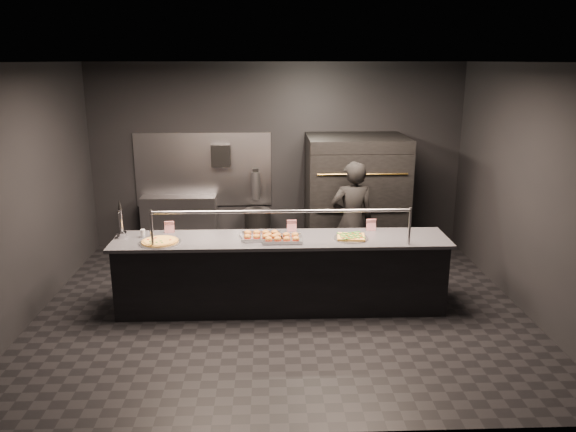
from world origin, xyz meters
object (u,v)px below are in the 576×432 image
(service_counter, at_px, (281,273))
(worker, at_px, (352,221))
(towel_dispenser, at_px, (221,155))
(square_pizza, at_px, (351,237))
(beer_tap, at_px, (121,227))
(trash_bin, at_px, (258,230))
(pizza_oven, at_px, (355,197))
(prep_shelf, at_px, (180,223))
(round_pizza, at_px, (160,242))
(slider_tray_a, at_px, (261,236))
(slider_tray_b, at_px, (282,238))
(fire_extinguisher, at_px, (256,185))

(service_counter, relative_size, worker, 2.42)
(towel_dispenser, bearing_deg, square_pizza, -54.42)
(beer_tap, xyz_separation_m, trash_bin, (1.62, 2.11, -0.71))
(service_counter, distance_m, towel_dispenser, 2.78)
(pizza_oven, xyz_separation_m, prep_shelf, (-2.80, 0.42, -0.52))
(round_pizza, bearing_deg, worker, 24.20)
(towel_dispenser, height_order, trash_bin, towel_dispenser)
(prep_shelf, bearing_deg, round_pizza, -86.50)
(service_counter, distance_m, slider_tray_a, 0.54)
(service_counter, xyz_separation_m, pizza_oven, (1.20, 1.90, 0.50))
(towel_dispenser, xyz_separation_m, square_pizza, (1.75, -2.45, -0.61))
(round_pizza, xyz_separation_m, slider_tray_a, (1.21, 0.14, 0.01))
(service_counter, height_order, towel_dispenser, towel_dispenser)
(square_pizza, height_order, trash_bin, square_pizza)
(pizza_oven, relative_size, slider_tray_b, 4.02)
(fire_extinguisher, relative_size, slider_tray_a, 0.92)
(round_pizza, bearing_deg, fire_extinguisher, 66.50)
(prep_shelf, height_order, slider_tray_b, slider_tray_b)
(slider_tray_a, bearing_deg, fire_extinguisher, 92.53)
(pizza_oven, distance_m, beer_tap, 3.64)
(prep_shelf, bearing_deg, square_pizza, -44.13)
(trash_bin, height_order, worker, worker)
(pizza_oven, distance_m, round_pizza, 3.34)
(round_pizza, relative_size, square_pizza, 1.19)
(round_pizza, height_order, slider_tray_a, slider_tray_a)
(towel_dispenser, height_order, slider_tray_a, towel_dispenser)
(fire_extinguisher, distance_m, round_pizza, 2.76)
(service_counter, relative_size, pizza_oven, 2.15)
(fire_extinguisher, height_order, worker, worker)
(pizza_oven, xyz_separation_m, square_pizza, (-0.35, -1.96, -0.03))
(beer_tap, height_order, slider_tray_b, beer_tap)
(fire_extinguisher, xyz_separation_m, worker, (1.37, -1.42, -0.21))
(round_pizza, bearing_deg, beer_tap, 156.78)
(fire_extinguisher, height_order, slider_tray_b, fire_extinguisher)
(trash_bin, bearing_deg, slider_tray_a, -87.85)
(towel_dispenser, xyz_separation_m, beer_tap, (-1.05, -2.31, -0.49))
(pizza_oven, relative_size, square_pizza, 4.55)
(round_pizza, xyz_separation_m, worker, (2.47, 1.11, -0.09))
(beer_tap, xyz_separation_m, slider_tray_b, (1.96, -0.18, -0.11))
(service_counter, height_order, round_pizza, service_counter)
(trash_bin, bearing_deg, prep_shelf, 174.54)
(worker, bearing_deg, round_pizza, 16.62)
(slider_tray_a, bearing_deg, worker, 37.45)
(towel_dispenser, height_order, slider_tray_b, towel_dispenser)
(fire_extinguisher, bearing_deg, towel_dispenser, -178.96)
(square_pizza, bearing_deg, fire_extinguisher, 116.04)
(towel_dispenser, relative_size, slider_tray_a, 0.63)
(square_pizza, xyz_separation_m, trash_bin, (-1.18, 2.25, -0.59))
(towel_dispenser, bearing_deg, worker, -36.34)
(pizza_oven, bearing_deg, slider_tray_b, -120.89)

